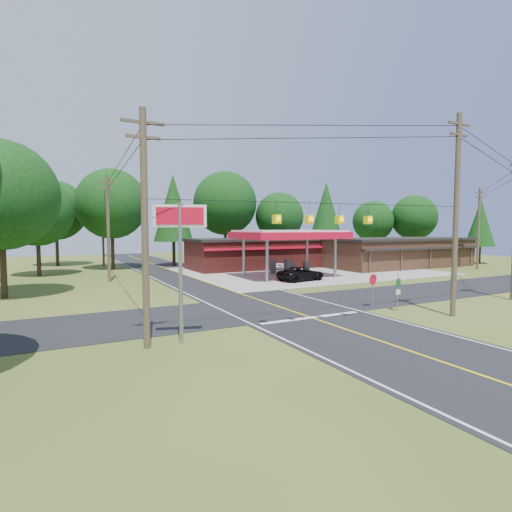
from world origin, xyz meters
name	(u,v)px	position (x,y,z in m)	size (l,w,h in m)	color
ground	(279,307)	(0.00, 0.00, 0.00)	(120.00, 120.00, 0.00)	#3E531D
main_highway	(279,307)	(0.00, 0.00, 0.01)	(8.00, 120.00, 0.02)	black
cross_road	(279,307)	(0.00, 0.00, 0.01)	(70.00, 7.00, 0.02)	black
lane_center_yellow	(279,306)	(0.00, 0.00, 0.03)	(0.15, 110.00, 0.00)	yellow
gas_canopy	(289,236)	(9.00, 13.00, 4.27)	(10.60, 7.40, 4.88)	gray
convenience_store	(253,253)	(10.00, 22.98, 1.92)	(16.40, 7.55, 3.80)	maroon
strip_building	(399,252)	(28.00, 15.98, 1.91)	(20.40, 8.75, 3.80)	#392217
utility_pole_near_right	(456,213)	(7.50, -7.00, 5.96)	(1.80, 0.30, 11.50)	#473828
utility_pole_near_left	(145,225)	(-9.50, -5.00, 5.20)	(1.80, 0.30, 10.00)	#473828
utility_pole_far_left	(108,227)	(-8.00, 18.00, 5.20)	(1.80, 0.30, 10.00)	#473828
utility_pole_far_right	(479,227)	(34.00, 9.00, 5.20)	(1.80, 0.30, 10.00)	#473828
utility_pole_north	(103,231)	(-6.50, 35.00, 4.75)	(0.30, 0.30, 9.50)	#473828
overhead_beacons	(325,205)	(-1.00, -6.00, 6.21)	(17.04, 2.04, 1.03)	black
treeline_backdrop	(180,208)	(0.82, 24.01, 7.49)	(70.27, 51.59, 13.30)	#332316
suv_car	(301,274)	(8.50, 10.00, 0.67)	(4.82, 4.82, 1.34)	black
sedan_car	(275,263)	(12.00, 21.00, 0.72)	(4.21, 4.21, 1.43)	white
big_stop_sign	(180,241)	(-8.00, -5.01, 4.54)	(2.21, 0.81, 6.20)	gray
octagonal_stop_sign	(373,282)	(5.16, -3.01, 1.64)	(0.78, 0.17, 2.22)	gray
route_sign_post	(398,289)	(5.80, -4.49, 1.36)	(0.46, 0.14, 2.29)	gray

